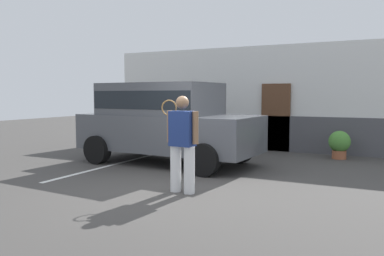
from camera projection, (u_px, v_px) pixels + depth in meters
The scene contains 6 objects.
ground_plane at pixel (172, 190), 7.26m from camera, with size 40.00×40.00×0.00m, color #423F3D.
parking_stripe_0 at pixel (110, 165), 9.76m from camera, with size 0.12×4.40×0.01m, color silver.
house_frontage at pixel (265, 101), 12.53m from camera, with size 10.78×0.40×3.30m.
parked_suv at pixel (165, 119), 10.01m from camera, with size 4.71×2.40×2.05m.
tennis_player_man at pixel (182, 142), 6.99m from camera, with size 0.78×0.30×1.73m.
potted_plant_by_porch at pixel (339, 143), 10.74m from camera, with size 0.59×0.59×0.77m.
Camera 1 is at (3.53, -6.22, 1.75)m, focal length 36.71 mm.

